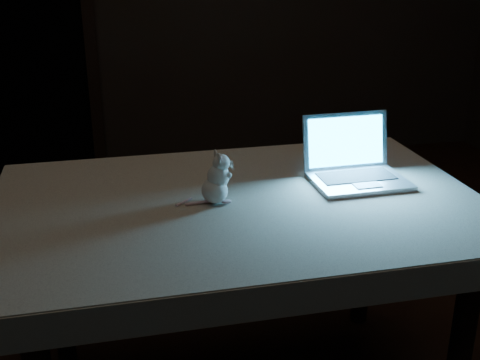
{
  "coord_description": "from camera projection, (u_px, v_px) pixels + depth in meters",
  "views": [
    {
      "loc": [
        -0.48,
        -1.65,
        1.46
      ],
      "look_at": [
        -0.14,
        -0.03,
        0.82
      ],
      "focal_mm": 45.0,
      "sensor_mm": 36.0,
      "label": 1
    }
  ],
  "objects": [
    {
      "name": "doorway",
      "position": [
        9.0,
        14.0,
        3.81
      ],
      "size": [
        1.06,
        0.36,
        2.13
      ],
      "primitive_type": null,
      "color": "black",
      "rests_on": "back_wall"
    },
    {
      "name": "table",
      "position": [
        240.0,
        306.0,
        1.96
      ],
      "size": [
        1.4,
        0.91,
        0.74
      ],
      "primitive_type": null,
      "rotation": [
        0.0,
        0.0,
        0.02
      ],
      "color": "black",
      "rests_on": "floor"
    },
    {
      "name": "tablecloth",
      "position": [
        253.0,
        206.0,
        1.9
      ],
      "size": [
        1.64,
        1.26,
        0.09
      ],
      "primitive_type": null,
      "rotation": [
        0.0,
        0.0,
        0.2
      ],
      "color": "beige",
      "rests_on": "table"
    },
    {
      "name": "laptop",
      "position": [
        361.0,
        154.0,
        1.91
      ],
      "size": [
        0.31,
        0.27,
        0.2
      ],
      "primitive_type": null,
      "rotation": [
        0.0,
        0.0,
        0.03
      ],
      "color": "#B7B7BC",
      "rests_on": "tablecloth"
    },
    {
      "name": "plush_mouse",
      "position": [
        214.0,
        178.0,
        1.78
      ],
      "size": [
        0.14,
        0.14,
        0.16
      ],
      "primitive_type": null,
      "rotation": [
        0.0,
        0.0,
        0.28
      ],
      "color": "white",
      "rests_on": "tablecloth"
    }
  ]
}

